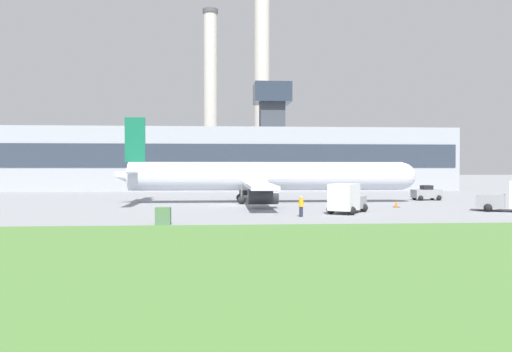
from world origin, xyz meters
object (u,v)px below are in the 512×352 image
(airplane, at_px, (264,177))
(pushback_tug, at_px, (426,194))
(baggage_truck, at_px, (346,199))
(ground_crew_person, at_px, (301,206))

(airplane, distance_m, pushback_tug, 19.51)
(airplane, height_order, baggage_truck, airplane)
(pushback_tug, height_order, ground_crew_person, pushback_tug)
(baggage_truck, relative_size, ground_crew_person, 3.03)
(pushback_tug, relative_size, baggage_truck, 0.67)
(pushback_tug, bearing_deg, ground_crew_person, -133.77)
(pushback_tug, bearing_deg, airplane, -171.73)
(airplane, height_order, pushback_tug, airplane)
(airplane, bearing_deg, pushback_tug, 8.27)
(pushback_tug, height_order, baggage_truck, baggage_truck)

